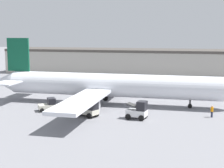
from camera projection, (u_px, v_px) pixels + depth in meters
ground_plane at (112, 104)px, 58.50m from camera, size 400.00×400.00×0.00m
terminal_building at (120, 61)px, 100.78m from camera, size 66.93×13.74×7.29m
airplane at (106, 86)px, 58.25m from camera, size 43.47×38.40×11.17m
ground_crew_worker at (212, 111)px, 49.44m from camera, size 0.39×0.39×1.76m
baggage_tug at (48, 105)px, 53.60m from camera, size 3.24×3.16×2.00m
belt_loader_truck at (138, 111)px, 48.39m from camera, size 3.04×2.39×2.62m
pushback_tug at (88, 110)px, 49.80m from camera, size 3.76×3.00×2.25m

